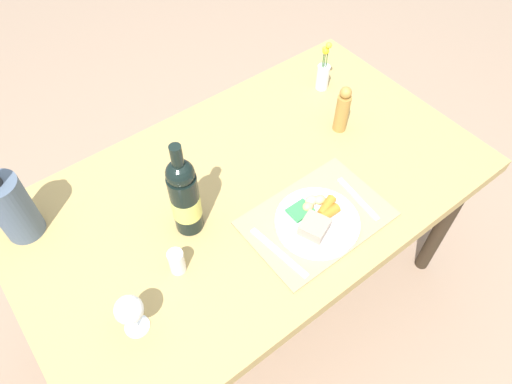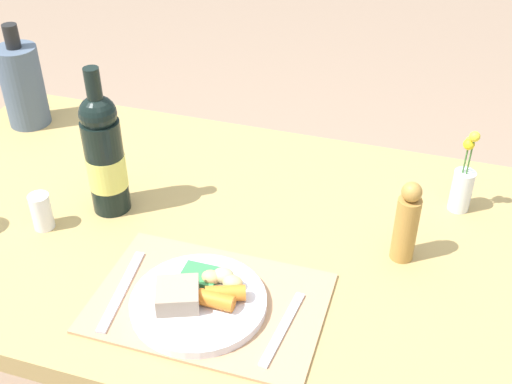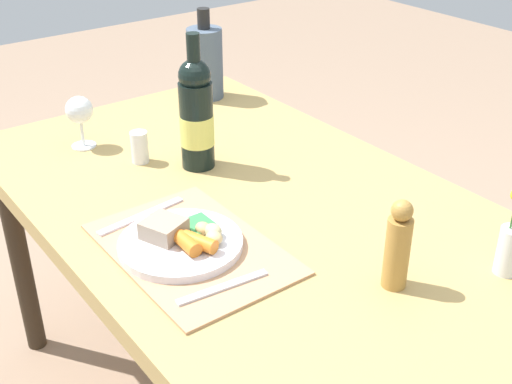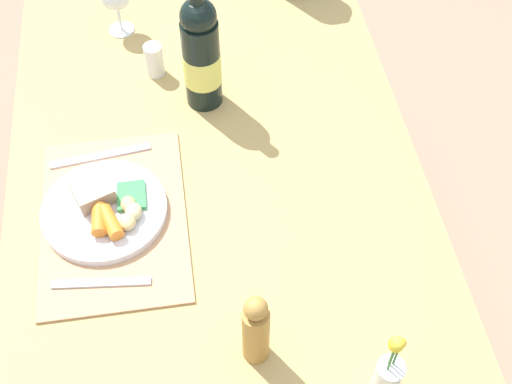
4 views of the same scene
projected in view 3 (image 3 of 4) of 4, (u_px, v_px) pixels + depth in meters
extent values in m
cube|color=tan|center=(254.00, 212.00, 1.51)|extent=(1.49, 0.86, 0.05)
cylinder|color=#312619|center=(20.00, 259.00, 1.96)|extent=(0.06, 0.06, 0.66)
cylinder|color=#312619|center=(223.00, 188.00, 2.34)|extent=(0.06, 0.06, 0.66)
cube|color=tan|center=(192.00, 249.00, 1.33)|extent=(0.42, 0.29, 0.01)
cylinder|color=silver|center=(181.00, 244.00, 1.33)|extent=(0.25, 0.25, 0.02)
cube|color=tan|center=(164.00, 229.00, 1.33)|extent=(0.10, 0.10, 0.04)
cylinder|color=orange|center=(187.00, 243.00, 1.29)|extent=(0.07, 0.03, 0.03)
cylinder|color=orange|center=(199.00, 242.00, 1.29)|extent=(0.08, 0.05, 0.03)
ellipsoid|color=tan|center=(203.00, 228.00, 1.34)|extent=(0.04, 0.03, 0.02)
ellipsoid|color=#C7BD86|center=(213.00, 231.00, 1.33)|extent=(0.04, 0.03, 0.03)
ellipsoid|color=#DABA78|center=(214.00, 238.00, 1.31)|extent=(0.04, 0.03, 0.03)
cube|color=#36934C|center=(199.00, 225.00, 1.36)|extent=(0.07, 0.06, 0.01)
cube|color=silver|center=(141.00, 216.00, 1.43)|extent=(0.04, 0.21, 0.00)
cube|color=silver|center=(223.00, 287.00, 1.21)|extent=(0.04, 0.18, 0.00)
cylinder|color=#4C5C6F|center=(205.00, 64.00, 2.03)|extent=(0.11, 0.11, 0.21)
cylinder|color=black|center=(203.00, 19.00, 1.96)|extent=(0.04, 0.04, 0.06)
cylinder|color=white|center=(84.00, 146.00, 1.76)|extent=(0.06, 0.06, 0.00)
cylinder|color=white|center=(82.00, 133.00, 1.74)|extent=(0.01, 0.01, 0.07)
sphere|color=white|center=(79.00, 110.00, 1.71)|extent=(0.07, 0.07, 0.07)
cylinder|color=white|center=(140.00, 147.00, 1.66)|extent=(0.04, 0.04, 0.08)
cylinder|color=#AF803B|center=(397.00, 253.00, 1.20)|extent=(0.05, 0.05, 0.14)
sphere|color=#AF803B|center=(402.00, 211.00, 1.16)|extent=(0.04, 0.04, 0.04)
cylinder|color=black|center=(198.00, 125.00, 1.61)|extent=(0.08, 0.08, 0.22)
sphere|color=black|center=(195.00, 75.00, 1.55)|extent=(0.08, 0.08, 0.08)
cylinder|color=black|center=(194.00, 53.00, 1.52)|extent=(0.03, 0.03, 0.09)
cylinder|color=#E1DE67|center=(198.00, 129.00, 1.62)|extent=(0.08, 0.08, 0.08)
cylinder|color=silver|center=(509.00, 251.00, 1.24)|extent=(0.05, 0.05, 0.10)
cylinder|color=#3F7233|center=(512.00, 232.00, 1.22)|extent=(0.00, 0.00, 0.19)
cylinder|color=#3F7233|center=(509.00, 234.00, 1.23)|extent=(0.00, 0.00, 0.17)
cylinder|color=#3F7233|center=(511.00, 232.00, 1.23)|extent=(0.00, 0.00, 0.17)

